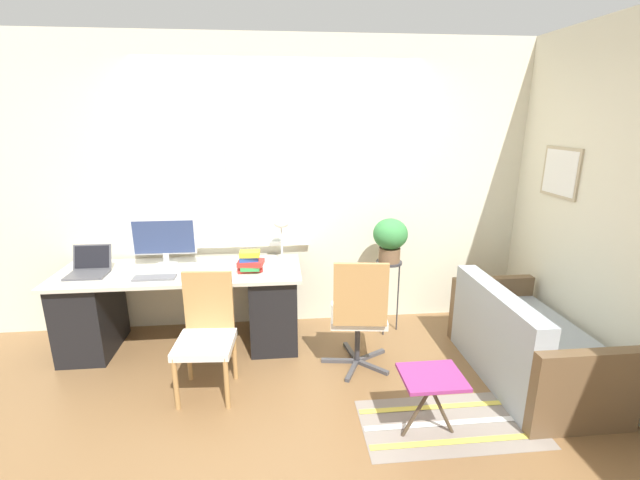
# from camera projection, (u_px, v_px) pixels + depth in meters

# --- Properties ---
(ground_plane) EXTENTS (14.00, 14.00, 0.00)m
(ground_plane) POSITION_uv_depth(u_px,v_px,m) (288.00, 361.00, 3.64)
(ground_plane) COLOR brown
(wall_back_with_window) EXTENTS (9.00, 0.12, 2.70)m
(wall_back_with_window) POSITION_uv_depth(u_px,v_px,m) (281.00, 188.00, 4.03)
(wall_back_with_window) COLOR beige
(wall_back_with_window) RESTS_ON ground_plane
(wall_right_with_picture) EXTENTS (0.08, 9.00, 2.70)m
(wall_right_with_picture) POSITION_uv_depth(u_px,v_px,m) (572.00, 199.00, 3.49)
(wall_right_with_picture) COLOR beige
(wall_right_with_picture) RESTS_ON ground_plane
(desk) EXTENTS (2.07, 0.72, 0.72)m
(desk) POSITION_uv_depth(u_px,v_px,m) (184.00, 305.00, 3.79)
(desk) COLOR beige
(desk) RESTS_ON ground_plane
(laptop) EXTENTS (0.31, 0.29, 0.22)m
(laptop) POSITION_uv_depth(u_px,v_px,m) (89.00, 268.00, 3.59)
(laptop) COLOR #4C4C51
(laptop) RESTS_ON desk
(monitor) EXTENTS (0.54, 0.19, 0.42)m
(monitor) POSITION_uv_depth(u_px,v_px,m) (164.00, 241.00, 3.75)
(monitor) COLOR silver
(monitor) RESTS_ON desk
(keyboard) EXTENTS (0.34, 0.12, 0.02)m
(keyboard) POSITION_uv_depth(u_px,v_px,m) (155.00, 278.00, 3.50)
(keyboard) COLOR slate
(keyboard) RESTS_ON desk
(mouse) EXTENTS (0.05, 0.08, 0.04)m
(mouse) POSITION_uv_depth(u_px,v_px,m) (186.00, 276.00, 3.51)
(mouse) COLOR slate
(mouse) RESTS_ON desk
(desk_lamp) EXTENTS (0.14, 0.14, 0.40)m
(desk_lamp) POSITION_uv_depth(u_px,v_px,m) (281.00, 227.00, 3.86)
(desk_lamp) COLOR white
(desk_lamp) RESTS_ON desk
(book_stack) EXTENTS (0.24, 0.19, 0.19)m
(book_stack) POSITION_uv_depth(u_px,v_px,m) (250.00, 262.00, 3.64)
(book_stack) COLOR red
(book_stack) RESTS_ON desk
(desk_chair_wooden) EXTENTS (0.44, 0.44, 0.89)m
(desk_chair_wooden) POSITION_uv_depth(u_px,v_px,m) (206.00, 333.00, 3.16)
(desk_chair_wooden) COLOR #B2844C
(desk_chair_wooden) RESTS_ON ground_plane
(office_chair_swivel) EXTENTS (0.57, 0.58, 0.97)m
(office_chair_swivel) POSITION_uv_depth(u_px,v_px,m) (359.00, 313.00, 3.40)
(office_chair_swivel) COLOR #47474C
(office_chair_swivel) RESTS_ON ground_plane
(couch_loveseat) EXTENTS (0.75, 1.38, 0.74)m
(couch_loveseat) POSITION_uv_depth(u_px,v_px,m) (525.00, 346.00, 3.36)
(couch_loveseat) COLOR #9EA8B2
(couch_loveseat) RESTS_ON ground_plane
(plant_stand) EXTENTS (0.24, 0.24, 0.71)m
(plant_stand) POSITION_uv_depth(u_px,v_px,m) (389.00, 272.00, 4.00)
(plant_stand) COLOR #333338
(plant_stand) RESTS_ON ground_plane
(potted_plant) EXTENTS (0.32, 0.32, 0.41)m
(potted_plant) POSITION_uv_depth(u_px,v_px,m) (390.00, 237.00, 3.91)
(potted_plant) COLOR brown
(potted_plant) RESTS_ON plant_stand
(floor_rug_striped) EXTENTS (1.20, 0.60, 0.01)m
(floor_rug_striped) POSITION_uv_depth(u_px,v_px,m) (450.00, 423.00, 2.89)
(floor_rug_striped) COLOR gray
(floor_rug_striped) RESTS_ON ground_plane
(folding_stool) EXTENTS (0.38, 0.33, 0.45)m
(folding_stool) POSITION_uv_depth(u_px,v_px,m) (432.00, 381.00, 2.69)
(folding_stool) COLOR #93337A
(folding_stool) RESTS_ON ground_plane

